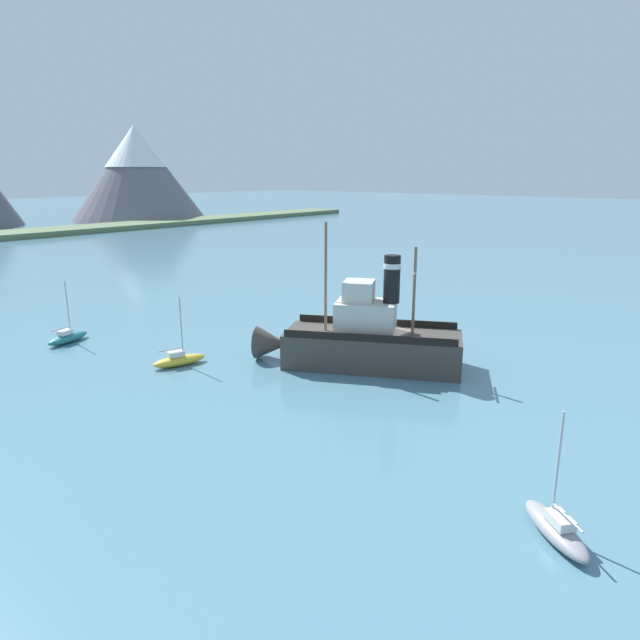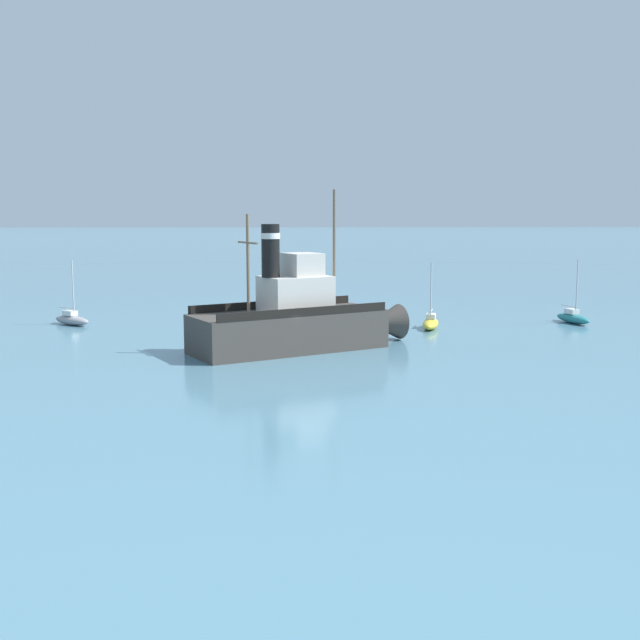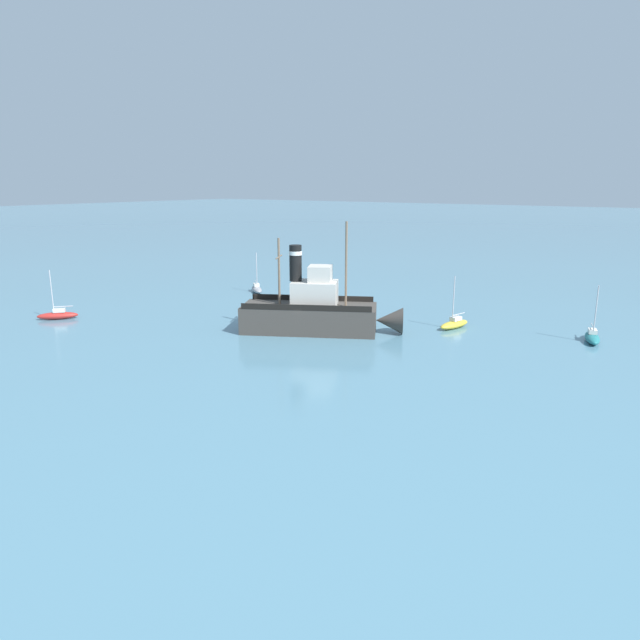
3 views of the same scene
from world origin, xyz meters
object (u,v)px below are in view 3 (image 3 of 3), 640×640
object	(u,v)px
sailboat_teal	(592,337)
sailboat_grey	(257,289)
sailboat_red	(58,315)
sailboat_yellow	(454,324)
old_tugboat	(316,312)

from	to	relation	value
sailboat_teal	sailboat_grey	bearing A→B (deg)	-91.00
sailboat_red	sailboat_grey	world-z (taller)	same
sailboat_red	sailboat_grey	bearing A→B (deg)	162.76
sailboat_red	sailboat_yellow	bearing A→B (deg)	119.56
old_tugboat	sailboat_grey	distance (m)	20.30
sailboat_teal	sailboat_red	world-z (taller)	same
old_tugboat	sailboat_red	bearing A→B (deg)	-65.61
sailboat_yellow	sailboat_grey	bearing A→B (deg)	-96.30
sailboat_grey	sailboat_yellow	distance (m)	26.88
old_tugboat	sailboat_grey	xyz separation A→B (m)	(-11.23, -16.86, -1.40)
sailboat_teal	sailboat_red	bearing A→B (deg)	-64.63
sailboat_teal	sailboat_grey	size ratio (longest dim) A/B	1.00
sailboat_teal	sailboat_grey	distance (m)	38.10
old_tugboat	sailboat_teal	xyz separation A→B (m)	(-10.56, 21.24, -1.40)
sailboat_grey	old_tugboat	bearing A→B (deg)	56.33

